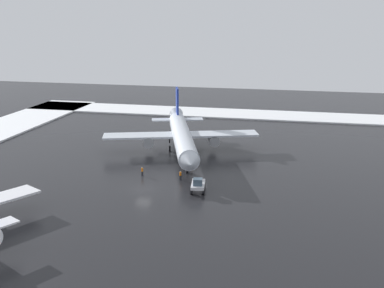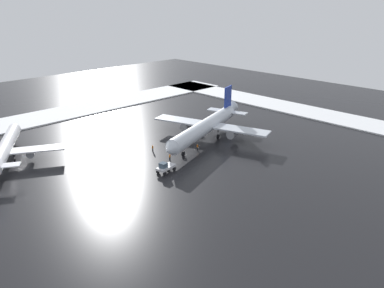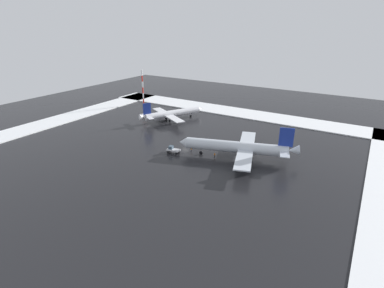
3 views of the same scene
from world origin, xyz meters
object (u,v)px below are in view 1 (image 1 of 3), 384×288
(airplane_far_rear, at_px, (182,136))
(ground_crew_mid_apron, at_px, (192,160))
(ground_crew_near_tug, at_px, (142,171))
(pushback_tug, at_px, (198,184))
(ground_crew_beside_wing, at_px, (180,175))

(airplane_far_rear, height_order, ground_crew_mid_apron, airplane_far_rear)
(airplane_far_rear, bearing_deg, ground_crew_near_tug, -31.17)
(pushback_tug, relative_size, ground_crew_near_tug, 2.85)
(pushback_tug, bearing_deg, ground_crew_near_tug, -125.06)
(airplane_far_rear, xyz_separation_m, ground_crew_near_tug, (15.60, -3.67, -2.99))
(pushback_tug, xyz_separation_m, ground_crew_near_tug, (-5.80, -11.68, -0.31))
(airplane_far_rear, xyz_separation_m, pushback_tug, (21.41, 8.02, -2.67))
(airplane_far_rear, height_order, ground_crew_near_tug, airplane_far_rear)
(pushback_tug, height_order, ground_crew_beside_wing, pushback_tug)
(airplane_far_rear, height_order, ground_crew_beside_wing, airplane_far_rear)
(ground_crew_near_tug, bearing_deg, ground_crew_mid_apron, -68.33)
(airplane_far_rear, distance_m, ground_crew_mid_apron, 8.48)
(ground_crew_near_tug, distance_m, ground_crew_mid_apron, 11.31)
(ground_crew_near_tug, bearing_deg, pushback_tug, -144.07)
(ground_crew_mid_apron, bearing_deg, ground_crew_beside_wing, -89.44)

